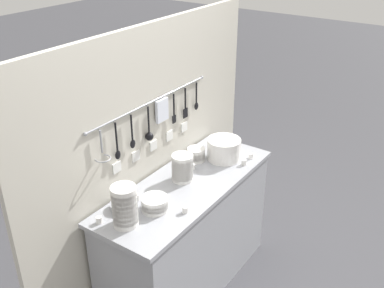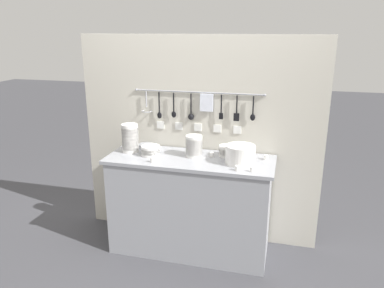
% 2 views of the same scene
% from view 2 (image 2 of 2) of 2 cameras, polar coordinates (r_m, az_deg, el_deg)
% --- Properties ---
extents(ground_plane, '(20.00, 20.00, 0.00)m').
position_cam_2_polar(ground_plane, '(3.63, -0.27, -15.56)').
color(ground_plane, '#424247').
extents(counter, '(1.45, 0.54, 0.89)m').
position_cam_2_polar(counter, '(3.40, -0.28, -9.23)').
color(counter, '#9EA0A8').
rests_on(counter, ground).
extents(back_wall, '(2.25, 0.11, 1.92)m').
position_cam_2_polar(back_wall, '(3.49, 0.99, 0.55)').
color(back_wall, beige).
rests_on(back_wall, ground).
extents(bowl_stack_back_corner, '(0.15, 0.15, 0.26)m').
position_cam_2_polar(bowl_stack_back_corner, '(3.41, -9.41, 0.90)').
color(bowl_stack_back_corner, white).
rests_on(bowl_stack_back_corner, counter).
extents(bowl_stack_nested_right, '(0.15, 0.15, 0.19)m').
position_cam_2_polar(bowl_stack_nested_right, '(3.24, 0.30, -0.32)').
color(bowl_stack_nested_right, white).
rests_on(bowl_stack_nested_right, counter).
extents(bowl_stack_short_front, '(0.13, 0.13, 0.10)m').
position_cam_2_polar(bowl_stack_short_front, '(3.28, 5.26, -1.05)').
color(bowl_stack_short_front, white).
rests_on(bowl_stack_short_front, counter).
extents(bowl_stack_wide_centre, '(0.17, 0.17, 0.09)m').
position_cam_2_polar(bowl_stack_wide_centre, '(3.31, -6.35, -0.98)').
color(bowl_stack_wide_centre, white).
rests_on(bowl_stack_wide_centre, counter).
extents(plate_stack, '(0.25, 0.25, 0.16)m').
position_cam_2_polar(plate_stack, '(3.11, 7.37, -1.60)').
color(plate_stack, white).
rests_on(plate_stack, counter).
extents(steel_mixing_bowl, '(0.14, 0.14, 0.04)m').
position_cam_2_polar(steel_mixing_bowl, '(3.52, -7.00, -0.32)').
color(steel_mixing_bowl, '#93969E').
rests_on(steel_mixing_bowl, counter).
extents(cup_centre, '(0.04, 0.04, 0.04)m').
position_cam_2_polar(cup_centre, '(3.26, 3.01, -1.64)').
color(cup_centre, white).
rests_on(cup_centre, counter).
extents(cup_back_left, '(0.04, 0.04, 0.04)m').
position_cam_2_polar(cup_back_left, '(2.96, 9.14, -3.82)').
color(cup_back_left, white).
rests_on(cup_back_left, counter).
extents(cup_edge_far, '(0.04, 0.04, 0.04)m').
position_cam_2_polar(cup_edge_far, '(3.14, -6.04, -2.43)').
color(cup_edge_far, white).
rests_on(cup_edge_far, counter).
extents(cup_edge_near, '(0.04, 0.04, 0.04)m').
position_cam_2_polar(cup_edge_near, '(3.25, 11.20, -2.02)').
color(cup_edge_near, white).
rests_on(cup_edge_near, counter).
extents(cup_back_right, '(0.04, 0.04, 0.04)m').
position_cam_2_polar(cup_back_right, '(3.59, -9.58, -0.06)').
color(cup_back_right, white).
rests_on(cup_back_right, counter).
extents(cup_by_caddy, '(0.04, 0.04, 0.04)m').
position_cam_2_polar(cup_by_caddy, '(3.46, -5.16, -0.56)').
color(cup_by_caddy, white).
rests_on(cup_by_caddy, counter).
extents(cup_beside_plates, '(0.04, 0.04, 0.04)m').
position_cam_2_polar(cup_beside_plates, '(2.97, 6.91, -3.68)').
color(cup_beside_plates, white).
rests_on(cup_beside_plates, counter).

